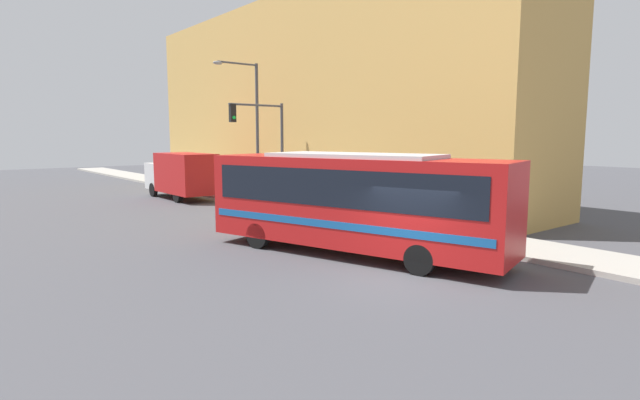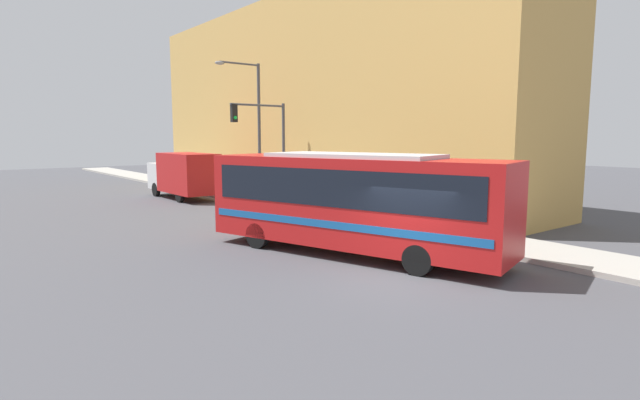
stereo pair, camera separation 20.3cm
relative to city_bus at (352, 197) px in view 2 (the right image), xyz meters
name	(u,v)px [view 2 (the right image)]	position (x,y,z in m)	size (l,w,h in m)	color
ground_plane	(398,279)	(-0.95, -2.99, -1.94)	(120.00, 120.00, 0.00)	#47474C
sidewalk	(236,195)	(5.00, 17.01, -1.86)	(2.90, 70.00, 0.17)	#A8A399
building_facade	(312,101)	(9.45, 14.50, 4.33)	(6.00, 32.96, 12.54)	tan
city_bus	(352,197)	(0.00, 0.00, 0.00)	(5.38, 10.77, 3.40)	red
delivery_truck	(183,174)	(1.76, 17.98, -0.35)	(2.24, 6.68, 2.90)	#B21919
fire_hydrant	(442,228)	(4.15, -0.49, -1.44)	(0.22, 0.30, 0.67)	red
traffic_light_pole	(266,136)	(3.21, 10.35, 2.02)	(3.28, 0.35, 5.54)	#47474C
parking_meter	(354,201)	(4.15, 4.47, -0.93)	(0.14, 0.14, 1.23)	#47474C
street_lamp	(254,121)	(4.05, 13.02, 2.92)	(2.83, 0.28, 7.93)	#47474C
pedestrian_near_corner	(429,204)	(5.58, 1.31, -0.82)	(0.34, 0.34, 1.84)	#23283D
pedestrian_mid_block	(348,192)	(5.68, 6.62, -0.82)	(0.34, 0.34, 1.85)	slate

